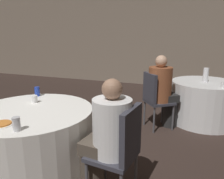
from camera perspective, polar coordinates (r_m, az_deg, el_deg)
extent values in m
plane|color=#332621|center=(2.89, -20.84, -18.49)|extent=(16.00, 16.00, 0.00)
cube|color=gray|center=(6.84, 5.99, 13.18)|extent=(16.00, 0.06, 2.80)
cylinder|color=white|center=(2.65, -19.67, -12.44)|extent=(1.32, 1.32, 0.72)
cylinder|color=white|center=(4.17, 22.89, -2.99)|extent=(1.15, 1.15, 0.72)
cube|color=#383842|center=(2.07, 0.04, -16.75)|extent=(0.45, 0.45, 0.04)
cube|color=#383842|center=(1.89, 5.01, -11.48)|extent=(0.10, 0.38, 0.46)
cylinder|color=#4C4C51|center=(2.39, -1.84, -18.73)|extent=(0.03, 0.03, 0.43)
cylinder|color=#4C4C51|center=(2.28, 6.21, -20.76)|extent=(0.03, 0.03, 0.43)
cube|color=#383842|center=(3.64, 12.19, -3.15)|extent=(0.56, 0.56, 0.04)
cube|color=#383842|center=(3.49, 9.83, 0.46)|extent=(0.27, 0.33, 0.46)
cylinder|color=#4C4C51|center=(3.94, 12.95, -5.46)|extent=(0.03, 0.03, 0.43)
cylinder|color=#4C4C51|center=(3.67, 15.64, -7.12)|extent=(0.03, 0.03, 0.43)
cylinder|color=#4C4C51|center=(3.78, 8.47, -6.07)|extent=(0.03, 0.03, 0.43)
cylinder|color=#4C4C51|center=(3.50, 10.92, -7.88)|extent=(0.03, 0.03, 0.43)
cylinder|color=#4C4238|center=(2.28, -5.20, -20.00)|extent=(0.24, 0.24, 0.47)
cube|color=#4C4238|center=(2.08, -2.74, -14.37)|extent=(0.36, 0.37, 0.12)
cylinder|color=white|center=(1.95, 0.04, -9.78)|extent=(0.35, 0.35, 0.51)
sphere|color=#997056|center=(1.83, 0.04, 0.12)|extent=(0.18, 0.18, 0.18)
cylinder|color=#282828|center=(3.82, 14.91, -5.88)|extent=(0.24, 0.24, 0.47)
cube|color=#282828|center=(3.68, 13.74, -1.93)|extent=(0.47, 0.47, 0.12)
cylinder|color=brown|center=(3.57, 12.43, 1.37)|extent=(0.37, 0.37, 0.55)
sphere|color=tan|center=(3.50, 12.75, 7.23)|extent=(0.19, 0.19, 0.19)
cylinder|color=white|center=(2.22, -26.88, -8.16)|extent=(0.21, 0.21, 0.01)
cylinder|color=orange|center=(2.22, -26.90, -7.94)|extent=(0.17, 0.17, 0.01)
cylinder|color=#1E38A5|center=(3.04, -18.97, -0.50)|extent=(0.07, 0.07, 0.12)
cylinder|color=silver|center=(2.02, -23.69, -8.26)|extent=(0.07, 0.07, 0.12)
cylinder|color=white|center=(2.75, -19.62, -2.38)|extent=(0.07, 0.07, 0.09)
cylinder|color=white|center=(4.05, 23.28, 3.52)|extent=(0.09, 0.09, 0.24)
cylinder|color=white|center=(3.71, 27.16, 1.03)|extent=(0.08, 0.08, 0.09)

